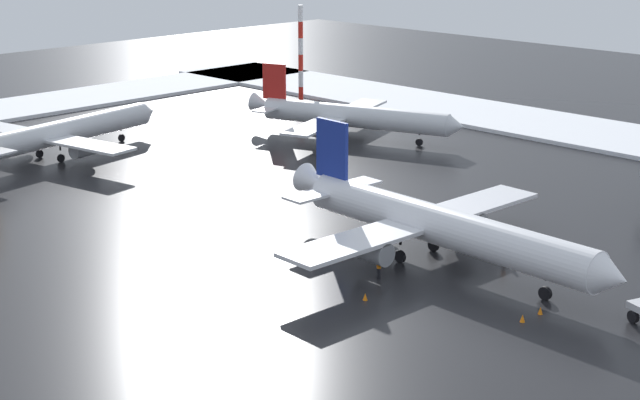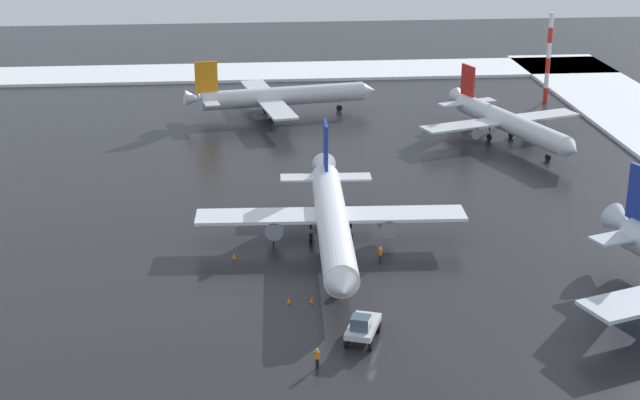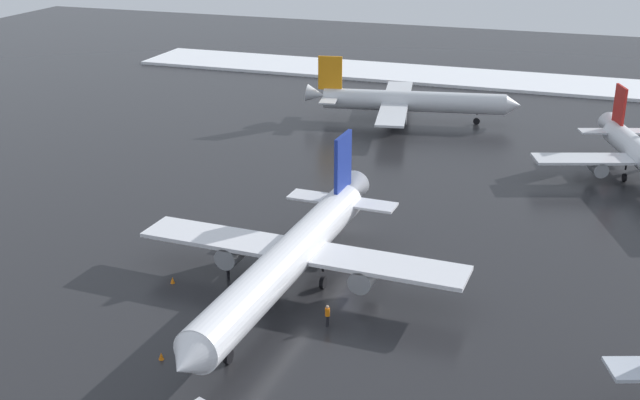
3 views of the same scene
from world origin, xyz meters
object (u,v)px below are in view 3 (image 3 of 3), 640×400
object	(u,v)px
airplane_far_rear	(408,101)
traffic_cone_mid_line	(173,280)
ground_crew_mid_apron	(228,268)
traffic_cone_wingtip_side	(161,356)
airplane_parked_portside	(289,258)
ground_crew_beside_wing	(327,314)
traffic_cone_near_nose	(187,362)

from	to	relation	value
airplane_far_rear	traffic_cone_mid_line	world-z (taller)	airplane_far_rear
ground_crew_mid_apron	traffic_cone_wingtip_side	bearing A→B (deg)	101.60
traffic_cone_wingtip_side	airplane_parked_portside	bearing A→B (deg)	-23.21
airplane_parked_portside	ground_crew_mid_apron	bearing A→B (deg)	-96.66
airplane_parked_portside	airplane_far_rear	distance (m)	52.49
airplane_far_rear	ground_crew_beside_wing	bearing A→B (deg)	-93.10
ground_crew_mid_apron	airplane_far_rear	bearing A→B (deg)	-85.66
ground_crew_beside_wing	airplane_parked_portside	bearing A→B (deg)	-30.61
airplane_parked_portside	traffic_cone_mid_line	xyz separation A→B (m)	(-1.27, 9.79, -2.98)
traffic_cone_near_nose	ground_crew_beside_wing	bearing A→B (deg)	-42.02
airplane_parked_portside	airplane_far_rear	xyz separation A→B (m)	(52.42, 2.69, -0.36)
traffic_cone_near_nose	traffic_cone_wingtip_side	distance (m)	2.06
airplane_far_rear	traffic_cone_wingtip_side	size ratio (longest dim) A/B	53.30
airplane_parked_portside	ground_crew_beside_wing	size ratio (longest dim) A/B	19.37
traffic_cone_mid_line	traffic_cone_wingtip_side	xyz separation A→B (m)	(-10.36, -4.80, 0.00)
airplane_parked_portside	traffic_cone_mid_line	size ratio (longest dim) A/B	60.23
ground_crew_mid_apron	ground_crew_beside_wing	distance (m)	11.16
airplane_far_rear	ground_crew_mid_apron	size ratio (longest dim) A/B	17.14
traffic_cone_mid_line	traffic_cone_wingtip_side	world-z (taller)	same
airplane_parked_portside	airplane_far_rear	world-z (taller)	airplane_parked_portside
traffic_cone_near_nose	traffic_cone_mid_line	bearing A→B (deg)	33.17
ground_crew_mid_apron	traffic_cone_mid_line	size ratio (longest dim) A/B	3.11
airplane_far_rear	traffic_cone_near_nose	world-z (taller)	airplane_far_rear
traffic_cone_near_nose	traffic_cone_wingtip_side	size ratio (longest dim) A/B	1.00
traffic_cone_wingtip_side	traffic_cone_near_nose	bearing A→B (deg)	-93.26
ground_crew_beside_wing	traffic_cone_near_nose	distance (m)	10.91
traffic_cone_wingtip_side	ground_crew_mid_apron	bearing A→B (deg)	3.78
airplane_parked_portside	ground_crew_mid_apron	size ratio (longest dim) A/B	19.37
ground_crew_beside_wing	traffic_cone_wingtip_side	distance (m)	12.30
ground_crew_mid_apron	traffic_cone_mid_line	bearing A→B (deg)	36.86
traffic_cone_wingtip_side	ground_crew_beside_wing	bearing A→B (deg)	-49.52
traffic_cone_mid_line	airplane_parked_portside	bearing A→B (deg)	-82.58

